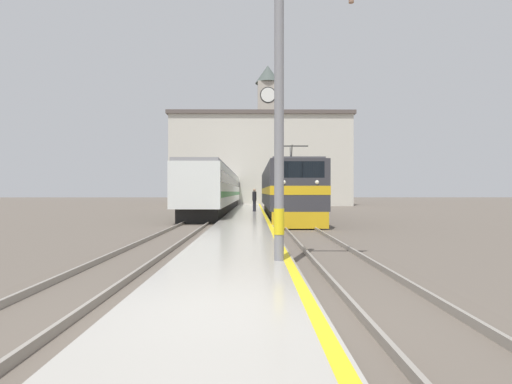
# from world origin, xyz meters

# --- Properties ---
(ground_plane) EXTENTS (200.00, 200.00, 0.00)m
(ground_plane) POSITION_xyz_m (0.00, 30.00, 0.00)
(ground_plane) COLOR #60564C
(platform) EXTENTS (2.86, 140.00, 0.28)m
(platform) POSITION_xyz_m (0.00, 25.00, 0.14)
(platform) COLOR #ADA89E
(platform) RESTS_ON ground
(rail_track_near) EXTENTS (2.84, 140.00, 0.16)m
(rail_track_near) POSITION_xyz_m (2.75, 25.00, 0.03)
(rail_track_near) COLOR #60564C
(rail_track_near) RESTS_ON ground
(rail_track_far) EXTENTS (2.83, 140.00, 0.16)m
(rail_track_far) POSITION_xyz_m (-2.78, 25.00, 0.03)
(rail_track_far) COLOR #60564C
(rail_track_far) RESTS_ON ground
(locomotive_train) EXTENTS (2.92, 19.07, 4.64)m
(locomotive_train) POSITION_xyz_m (2.75, 22.89, 1.88)
(locomotive_train) COLOR black
(locomotive_train) RESTS_ON ground
(passenger_train) EXTENTS (2.92, 50.47, 3.78)m
(passenger_train) POSITION_xyz_m (-2.78, 41.46, 2.04)
(passenger_train) COLOR black
(passenger_train) RESTS_ON ground
(catenary_mast) EXTENTS (1.97, 0.24, 7.19)m
(catenary_mast) POSITION_xyz_m (1.15, 3.54, 3.86)
(catenary_mast) COLOR gray
(catenary_mast) RESTS_ON platform
(person_on_platform) EXTENTS (0.34, 0.34, 1.85)m
(person_on_platform) POSITION_xyz_m (0.57, 26.65, 1.26)
(person_on_platform) COLOR #23232D
(person_on_platform) RESTS_ON platform
(clock_tower) EXTENTS (4.20, 4.20, 23.16)m
(clock_tower) POSITION_xyz_m (2.92, 61.36, 12.29)
(clock_tower) COLOR #ADA393
(clock_tower) RESTS_ON ground
(station_building) EXTENTS (24.75, 9.62, 12.54)m
(station_building) POSITION_xyz_m (1.50, 50.68, 6.29)
(station_building) COLOR beige
(station_building) RESTS_ON ground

